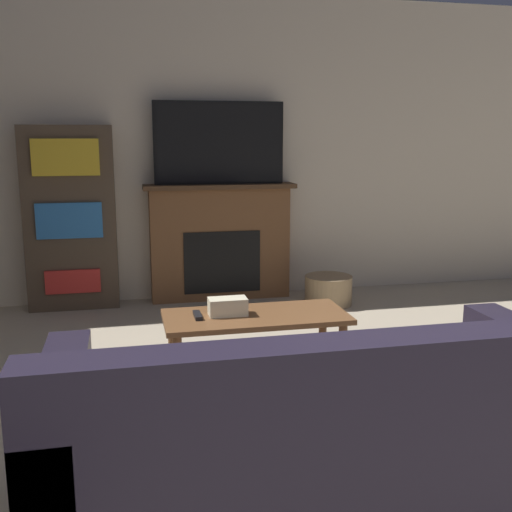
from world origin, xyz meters
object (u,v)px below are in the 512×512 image
(couch, at_px, (327,461))
(storage_basket, at_px, (328,290))
(tv, at_px, (219,143))
(coffee_table, at_px, (256,325))
(fireplace, at_px, (220,241))
(bookshelf, at_px, (71,218))

(couch, height_order, storage_basket, couch)
(couch, bearing_deg, storage_basket, 70.55)
(tv, relative_size, coffee_table, 1.08)
(fireplace, relative_size, tv, 1.18)
(couch, relative_size, coffee_table, 1.87)
(coffee_table, bearing_deg, couch, -91.73)
(fireplace, bearing_deg, storage_basket, -24.99)
(tv, distance_m, couch, 3.59)
(bookshelf, distance_m, storage_basket, 2.32)
(fireplace, xyz_separation_m, storage_basket, (0.90, -0.42, -0.40))
(tv, xyz_separation_m, couch, (-0.16, -3.41, -1.11))
(bookshelf, xyz_separation_m, storage_basket, (2.19, -0.40, -0.66))
(couch, bearing_deg, bookshelf, 108.34)
(fireplace, height_order, storage_basket, fireplace)
(bookshelf, relative_size, storage_basket, 3.73)
(couch, xyz_separation_m, bookshelf, (-1.13, 3.40, 0.48))
(couch, distance_m, bookshelf, 3.62)
(fireplace, distance_m, tv, 0.88)
(fireplace, relative_size, coffee_table, 1.27)
(bookshelf, height_order, storage_basket, bookshelf)
(tv, xyz_separation_m, bookshelf, (-1.29, -0.00, -0.63))
(fireplace, xyz_separation_m, tv, (-0.00, -0.02, 0.88))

